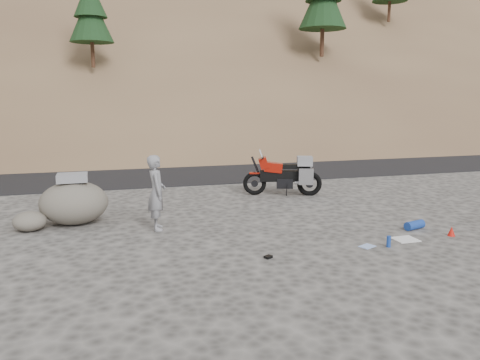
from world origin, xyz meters
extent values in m
plane|color=#3F3D3A|center=(0.00, 0.00, 0.00)|extent=(140.00, 140.00, 0.00)
cube|color=black|center=(0.00, 9.00, 0.00)|extent=(120.00, 7.00, 0.05)
cube|color=brown|center=(2.00, 30.00, 8.00)|extent=(110.00, 51.90, 46.72)
cube|color=brown|center=(2.00, 30.00, 8.30)|extent=(110.00, 43.28, 36.46)
cube|color=brown|center=(2.00, 50.00, 14.00)|extent=(120.00, 40.00, 30.00)
cylinder|color=#3B2115|center=(-4.00, 14.00, 4.90)|extent=(0.17, 0.17, 1.40)
cone|color=black|center=(-4.00, 14.00, 6.44)|extent=(2.00, 2.00, 2.25)
cylinder|color=#3B2115|center=(8.00, 15.00, 5.94)|extent=(0.22, 0.22, 1.82)
cone|color=black|center=(8.00, 15.00, 7.95)|extent=(2.60, 2.60, 2.92)
cylinder|color=#3B2115|center=(14.00, 18.00, 8.32)|extent=(0.18, 0.18, 1.54)
torus|color=black|center=(0.58, 3.64, 0.34)|extent=(0.69, 0.33, 0.68)
cylinder|color=black|center=(0.58, 3.64, 0.34)|extent=(0.22, 0.12, 0.21)
torus|color=black|center=(2.10, 3.15, 0.34)|extent=(0.73, 0.36, 0.72)
cylinder|color=black|center=(2.10, 3.15, 0.34)|extent=(0.24, 0.15, 0.23)
cylinder|color=black|center=(0.66, 3.62, 0.72)|extent=(0.39, 0.18, 0.84)
cylinder|color=black|center=(0.80, 3.57, 1.12)|extent=(0.24, 0.62, 0.05)
cube|color=black|center=(1.32, 3.40, 0.57)|extent=(1.26, 0.62, 0.31)
cube|color=black|center=(1.42, 3.37, 0.36)|extent=(0.54, 0.44, 0.29)
cube|color=#971308|center=(1.09, 3.47, 0.83)|extent=(0.61, 0.46, 0.32)
cube|color=#971308|center=(0.82, 3.56, 0.95)|extent=(0.41, 0.43, 0.37)
cube|color=silver|center=(0.76, 3.58, 1.22)|extent=(0.21, 0.33, 0.26)
cube|color=black|center=(1.56, 3.32, 0.85)|extent=(0.61, 0.39, 0.12)
cube|color=black|center=(1.94, 3.20, 0.81)|extent=(0.40, 0.29, 0.10)
cube|color=#AEAEB3|center=(1.89, 2.93, 0.60)|extent=(0.43, 0.25, 0.47)
cube|color=#AEAEB3|center=(2.06, 3.44, 0.60)|extent=(0.43, 0.25, 0.47)
cube|color=gray|center=(1.96, 3.19, 1.01)|extent=(0.52, 0.47, 0.27)
cube|color=#971308|center=(0.58, 3.64, 0.65)|extent=(0.33, 0.21, 0.04)
cylinder|color=black|center=(1.41, 3.18, 0.19)|extent=(0.09, 0.21, 0.38)
cylinder|color=#AEAEB3|center=(1.86, 3.07, 0.41)|extent=(0.48, 0.23, 0.13)
imported|color=gray|center=(-2.55, 0.76, 0.00)|extent=(0.40, 0.60, 1.63)
ellipsoid|color=#56524A|center=(-4.31, 1.70, 0.49)|extent=(1.72, 1.54, 0.98)
cube|color=gray|center=(-4.31, 1.70, 1.07)|extent=(0.66, 0.51, 0.18)
ellipsoid|color=#56524A|center=(-5.21, 1.37, 0.21)|extent=(0.89, 0.85, 0.42)
cube|color=white|center=(2.19, -1.38, 0.01)|extent=(0.47, 0.42, 0.02)
cylinder|color=#193C9A|center=(2.83, -0.79, 0.10)|extent=(0.51, 0.32, 0.19)
cylinder|color=#193C9A|center=(1.59, -1.70, 0.11)|extent=(0.10, 0.10, 0.22)
cone|color=red|center=(3.27, -1.41, 0.10)|extent=(0.16, 0.16, 0.20)
cube|color=black|center=(-0.84, -1.67, 0.02)|extent=(0.17, 0.15, 0.05)
cube|color=#98B5EC|center=(1.21, -1.57, 0.01)|extent=(0.36, 0.32, 0.01)
camera|label=1|loc=(-3.50, -9.22, 2.84)|focal=35.00mm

